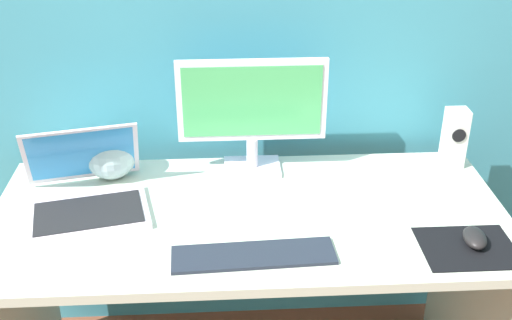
# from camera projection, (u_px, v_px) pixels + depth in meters

# --- Properties ---
(desk) EXTENTS (1.49, 0.69, 0.73)m
(desk) POSITION_uv_depth(u_px,v_px,m) (250.00, 253.00, 1.91)
(desk) COLOR beige
(desk) RESTS_ON ground_plane
(monitor) EXTENTS (0.46, 0.14, 0.37)m
(monitor) POSITION_uv_depth(u_px,v_px,m) (252.00, 110.00, 1.98)
(monitor) COLOR silver
(monitor) RESTS_ON desk
(speaker_right) EXTENTS (0.07, 0.07, 0.20)m
(speaker_right) POSITION_uv_depth(u_px,v_px,m) (454.00, 138.00, 2.06)
(speaker_right) COLOR silver
(speaker_right) RESTS_ON desk
(laptop) EXTENTS (0.40, 0.39, 0.22)m
(laptop) POSITION_uv_depth(u_px,v_px,m) (86.00, 193.00, 1.85)
(laptop) COLOR silver
(laptop) RESTS_ON desk
(fishbowl) EXTENTS (0.17, 0.17, 0.17)m
(fishbowl) POSITION_uv_depth(u_px,v_px,m) (110.00, 153.00, 2.00)
(fishbowl) COLOR silver
(fishbowl) RESTS_ON desk
(keyboard_external) EXTENTS (0.43, 0.13, 0.01)m
(keyboard_external) POSITION_uv_depth(u_px,v_px,m) (252.00, 255.00, 1.66)
(keyboard_external) COLOR #202532
(keyboard_external) RESTS_ON desk
(mousepad) EXTENTS (0.25, 0.20, 0.00)m
(mousepad) POSITION_uv_depth(u_px,v_px,m) (468.00, 248.00, 1.69)
(mousepad) COLOR black
(mousepad) RESTS_ON desk
(mouse) EXTENTS (0.07, 0.11, 0.04)m
(mouse) POSITION_uv_depth(u_px,v_px,m) (475.00, 238.00, 1.70)
(mouse) COLOR black
(mouse) RESTS_ON mousepad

